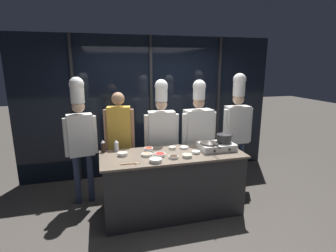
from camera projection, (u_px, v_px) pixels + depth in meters
The scene contains 24 objects.
ground_plane at pixel (172, 211), 3.99m from camera, with size 24.00×24.00×0.00m, color #47423D.
window_wall_back at pixel (151, 107), 5.14m from camera, with size 4.98×0.09×2.70m.
demo_counter at pixel (172, 183), 3.88m from camera, with size 2.05×0.80×0.92m.
portable_stove at pixel (217, 146), 3.92m from camera, with size 0.51×0.37×0.12m.
frying_pan at pixel (210, 142), 3.87m from camera, with size 0.29×0.50×0.05m.
stock_pot at pixel (224, 138), 3.92m from camera, with size 0.25×0.22×0.12m.
squeeze_bottle_soy at pixel (103, 146), 3.82m from camera, with size 0.07×0.07×0.18m.
squeeze_bottle_clear at pixel (116, 146), 3.88m from camera, with size 0.07×0.07×0.17m.
prep_bowl_ginger at pixel (187, 156), 3.61m from camera, with size 0.14×0.14×0.05m.
prep_bowl_mushrooms at pixel (147, 154), 3.67m from camera, with size 0.15×0.15×0.04m.
prep_bowl_bean_sprouts at pixel (156, 160), 3.43m from camera, with size 0.17×0.17×0.05m.
prep_bowl_garlic at pixel (184, 147), 3.99m from camera, with size 0.14×0.14×0.03m.
prep_bowl_chili_flakes at pixel (149, 149), 3.86m from camera, with size 0.13×0.13×0.06m.
prep_bowl_bell_pepper at pixel (160, 155), 3.66m from camera, with size 0.16×0.16×0.04m.
prep_bowl_chicken at pixel (172, 148), 3.96m from camera, with size 0.11×0.11×0.04m.
prep_bowl_soy_glaze at pixel (174, 157), 3.58m from camera, with size 0.14×0.14×0.04m.
prep_bowl_shrimp at pixel (123, 154), 3.67m from camera, with size 0.14×0.14×0.05m.
prep_bowl_onion at pixel (196, 152), 3.77m from camera, with size 0.13×0.13×0.04m.
serving_spoon_slotted at pixel (134, 163), 3.38m from camera, with size 0.25×0.05×0.02m.
chef_head at pixel (80, 130), 3.98m from camera, with size 0.48×0.25×2.00m.
person_guest at pixel (120, 134), 4.18m from camera, with size 0.47×0.24×1.76m.
chef_sous at pixel (161, 130), 4.36m from camera, with size 0.58×0.26×1.94m.
chef_line at pixel (198, 129), 4.43m from camera, with size 0.62×0.28×1.93m.
chef_pastry at pixel (237, 122), 4.60m from camera, with size 0.55×0.22×2.03m.
Camera 1 is at (-0.98, -3.44, 2.18)m, focal length 28.00 mm.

